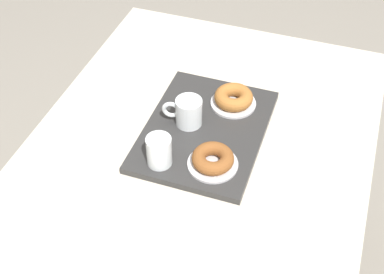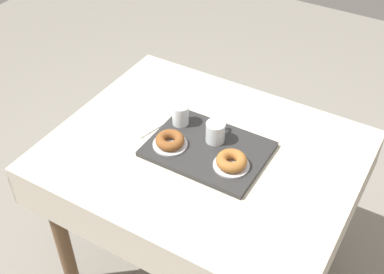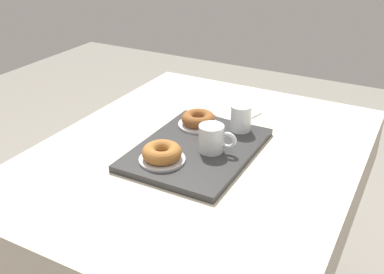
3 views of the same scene
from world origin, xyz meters
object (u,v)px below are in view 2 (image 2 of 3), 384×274
(sugar_donut_left, at_px, (232,161))
(donut_plate_right, at_px, (170,144))
(donut_plate_left, at_px, (231,165))
(paper_napkin, at_px, (140,125))
(water_glass_near, at_px, (181,115))
(dining_table, at_px, (203,170))
(serving_tray, at_px, (207,150))
(tea_mug_left, at_px, (216,132))
(sugar_donut_right, at_px, (170,140))

(sugar_donut_left, distance_m, donut_plate_right, 0.25)
(donut_plate_left, distance_m, paper_napkin, 0.43)
(donut_plate_left, height_order, sugar_donut_left, sugar_donut_left)
(paper_napkin, bearing_deg, water_glass_near, 26.54)
(dining_table, height_order, sugar_donut_left, sugar_donut_left)
(serving_tray, distance_m, tea_mug_left, 0.07)
(dining_table, relative_size, sugar_donut_left, 10.21)
(tea_mug_left, xyz_separation_m, donut_plate_right, (-0.13, -0.11, -0.03))
(donut_plate_right, distance_m, paper_napkin, 0.19)
(sugar_donut_right, relative_size, paper_napkin, 0.83)
(tea_mug_left, height_order, sugar_donut_left, tea_mug_left)
(sugar_donut_right, bearing_deg, dining_table, 29.43)
(serving_tray, height_order, tea_mug_left, tea_mug_left)
(dining_table, bearing_deg, tea_mug_left, 67.67)
(paper_napkin, bearing_deg, sugar_donut_left, -5.87)
(tea_mug_left, bearing_deg, paper_napkin, -170.32)
(serving_tray, height_order, donut_plate_left, donut_plate_left)
(water_glass_near, relative_size, donut_plate_left, 0.64)
(donut_plate_right, bearing_deg, donut_plate_left, 3.66)
(tea_mug_left, relative_size, donut_plate_left, 0.85)
(water_glass_near, bearing_deg, dining_table, -25.80)
(donut_plate_left, bearing_deg, sugar_donut_left, 0.00)
(sugar_donut_left, distance_m, paper_napkin, 0.43)
(serving_tray, xyz_separation_m, sugar_donut_right, (-0.13, -0.06, 0.04))
(dining_table, relative_size, sugar_donut_right, 10.45)
(tea_mug_left, bearing_deg, donut_plate_left, -39.60)
(sugar_donut_right, bearing_deg, sugar_donut_left, 3.66)
(sugar_donut_right, bearing_deg, water_glass_near, 104.85)
(water_glass_near, bearing_deg, paper_napkin, -153.46)
(donut_plate_right, height_order, paper_napkin, donut_plate_right)
(dining_table, height_order, serving_tray, serving_tray)
(dining_table, distance_m, donut_plate_right, 0.18)
(sugar_donut_right, bearing_deg, donut_plate_right, 90.00)
(serving_tray, height_order, sugar_donut_left, sugar_donut_left)
(sugar_donut_left, bearing_deg, paper_napkin, 174.13)
(sugar_donut_left, relative_size, paper_napkin, 0.85)
(sugar_donut_left, bearing_deg, dining_table, 161.51)
(dining_table, distance_m, sugar_donut_left, 0.21)
(donut_plate_left, bearing_deg, sugar_donut_right, -176.34)
(dining_table, height_order, water_glass_near, water_glass_near)
(dining_table, relative_size, donut_plate_left, 8.64)
(water_glass_near, distance_m, donut_plate_right, 0.14)
(water_glass_near, distance_m, donut_plate_left, 0.31)
(dining_table, distance_m, serving_tray, 0.12)
(serving_tray, bearing_deg, donut_plate_right, -155.11)
(sugar_donut_left, height_order, sugar_donut_right, sugar_donut_left)
(dining_table, bearing_deg, sugar_donut_right, -150.57)
(sugar_donut_left, bearing_deg, water_glass_near, 157.67)
(dining_table, relative_size, tea_mug_left, 10.17)
(sugar_donut_left, bearing_deg, serving_tray, 160.39)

